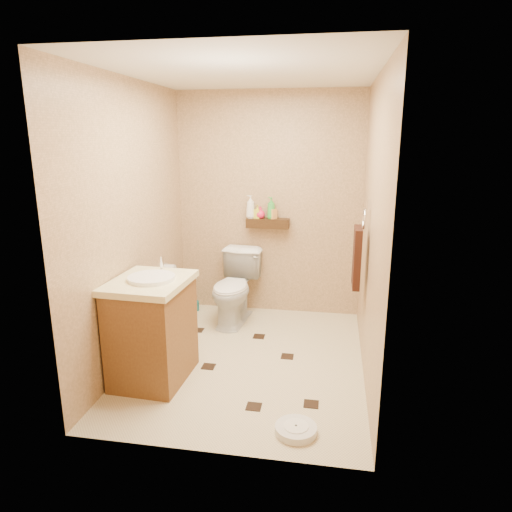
# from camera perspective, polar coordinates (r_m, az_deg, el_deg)

# --- Properties ---
(ground) EXTENTS (2.50, 2.50, 0.00)m
(ground) POSITION_cam_1_polar(r_m,az_deg,el_deg) (4.16, -1.01, -12.83)
(ground) COLOR beige
(ground) RESTS_ON ground
(wall_back) EXTENTS (2.00, 0.04, 2.40)m
(wall_back) POSITION_cam_1_polar(r_m,az_deg,el_deg) (4.98, 1.62, 6.34)
(wall_back) COLOR tan
(wall_back) RESTS_ON ground
(wall_front) EXTENTS (2.00, 0.04, 2.40)m
(wall_front) POSITION_cam_1_polar(r_m,az_deg,el_deg) (2.58, -6.28, -1.72)
(wall_front) COLOR tan
(wall_front) RESTS_ON ground
(wall_left) EXTENTS (0.04, 2.50, 2.40)m
(wall_left) POSITION_cam_1_polar(r_m,az_deg,el_deg) (4.07, -15.10, 3.93)
(wall_left) COLOR tan
(wall_left) RESTS_ON ground
(wall_right) EXTENTS (0.04, 2.50, 2.40)m
(wall_right) POSITION_cam_1_polar(r_m,az_deg,el_deg) (3.71, 14.28, 2.98)
(wall_right) COLOR tan
(wall_right) RESTS_ON ground
(ceiling) EXTENTS (2.00, 2.50, 0.02)m
(ceiling) POSITION_cam_1_polar(r_m,az_deg,el_deg) (3.72, -1.18, 22.03)
(ceiling) COLOR silver
(ceiling) RESTS_ON wall_back
(wall_shelf) EXTENTS (0.46, 0.14, 0.10)m
(wall_shelf) POSITION_cam_1_polar(r_m,az_deg,el_deg) (4.93, 1.47, 4.13)
(wall_shelf) COLOR #3A2610
(wall_shelf) RESTS_ON wall_back
(floor_accents) EXTENTS (1.33, 1.36, 0.01)m
(floor_accents) POSITION_cam_1_polar(r_m,az_deg,el_deg) (4.11, -0.72, -13.21)
(floor_accents) COLOR black
(floor_accents) RESTS_ON ground
(toilet) EXTENTS (0.49, 0.78, 0.76)m
(toilet) POSITION_cam_1_polar(r_m,az_deg,el_deg) (4.82, -2.69, -4.00)
(toilet) COLOR white
(toilet) RESTS_ON ground
(vanity) EXTENTS (0.61, 0.72, 0.98)m
(vanity) POSITION_cam_1_polar(r_m,az_deg,el_deg) (3.79, -12.84, -8.80)
(vanity) COLOR brown
(vanity) RESTS_ON ground
(bathroom_scale) EXTENTS (0.34, 0.34, 0.06)m
(bathroom_scale) POSITION_cam_1_polar(r_m,az_deg,el_deg) (3.28, 5.01, -20.78)
(bathroom_scale) COLOR silver
(bathroom_scale) RESTS_ON ground
(toilet_brush) EXTENTS (0.10, 0.10, 0.43)m
(toilet_brush) POSITION_cam_1_polar(r_m,az_deg,el_deg) (5.24, -7.69, -5.19)
(toilet_brush) COLOR #185E61
(toilet_brush) RESTS_ON ground
(towel_ring) EXTENTS (0.12, 0.30, 0.76)m
(towel_ring) POSITION_cam_1_polar(r_m,az_deg,el_deg) (4.00, 12.56, 0.19)
(towel_ring) COLOR silver
(towel_ring) RESTS_ON wall_right
(toilet_paper) EXTENTS (0.12, 0.11, 0.12)m
(toilet_paper) POSITION_cam_1_polar(r_m,az_deg,el_deg) (4.77, -10.75, -1.69)
(toilet_paper) COLOR silver
(toilet_paper) RESTS_ON wall_left
(bottle_a) EXTENTS (0.11, 0.11, 0.25)m
(bottle_a) POSITION_cam_1_polar(r_m,az_deg,el_deg) (4.93, -0.69, 6.18)
(bottle_a) COLOR white
(bottle_a) RESTS_ON wall_shelf
(bottle_b) EXTENTS (0.08, 0.08, 0.15)m
(bottle_b) POSITION_cam_1_polar(r_m,az_deg,el_deg) (4.93, 0.18, 5.58)
(bottle_b) COLOR gold
(bottle_b) RESTS_ON wall_shelf
(bottle_c) EXTENTS (0.14, 0.14, 0.13)m
(bottle_c) POSITION_cam_1_polar(r_m,az_deg,el_deg) (4.92, 0.56, 5.46)
(bottle_c) COLOR #EB1B4A
(bottle_c) RESTS_ON wall_shelf
(bottle_d) EXTENTS (0.12, 0.12, 0.23)m
(bottle_d) POSITION_cam_1_polar(r_m,az_deg,el_deg) (4.90, 1.91, 6.03)
(bottle_d) COLOR green
(bottle_d) RESTS_ON wall_shelf
(bottle_e) EXTENTS (0.10, 0.10, 0.16)m
(bottle_e) POSITION_cam_1_polar(r_m,az_deg,el_deg) (4.90, 2.08, 5.61)
(bottle_e) COLOR #E29B4B
(bottle_e) RESTS_ON wall_shelf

